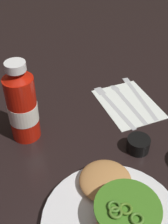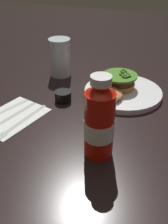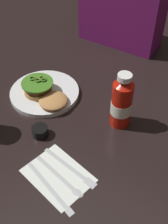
# 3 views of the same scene
# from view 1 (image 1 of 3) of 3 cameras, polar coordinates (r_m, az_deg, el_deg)

# --- Properties ---
(ground_plane) EXTENTS (3.00, 3.00, 0.00)m
(ground_plane) POSITION_cam_1_polar(r_m,az_deg,el_deg) (0.63, 1.16, -11.24)
(ground_plane) COLOR black
(dinner_plate) EXTENTS (0.26, 0.26, 0.02)m
(dinner_plate) POSITION_cam_1_polar(r_m,az_deg,el_deg) (0.56, 5.62, -20.86)
(dinner_plate) COLOR white
(dinner_plate) RESTS_ON ground_plane
(burger_sandwich) EXTENTS (0.19, 0.13, 0.05)m
(burger_sandwich) POSITION_cam_1_polar(r_m,az_deg,el_deg) (0.55, 6.71, -16.86)
(burger_sandwich) COLOR #BA8047
(burger_sandwich) RESTS_ON dinner_plate
(ketchup_bottle) EXTENTS (0.07, 0.07, 0.20)m
(ketchup_bottle) POSITION_cam_1_polar(r_m,az_deg,el_deg) (0.66, -12.03, 1.18)
(ketchup_bottle) COLOR red
(ketchup_bottle) RESTS_ON ground_plane
(condiment_cup) EXTENTS (0.05, 0.05, 0.03)m
(condiment_cup) POSITION_cam_1_polar(r_m,az_deg,el_deg) (0.67, 10.59, -6.25)
(condiment_cup) COLOR black
(condiment_cup) RESTS_ON ground_plane
(napkin) EXTENTS (0.21, 0.18, 0.00)m
(napkin) POSITION_cam_1_polar(r_m,az_deg,el_deg) (0.81, 8.65, 1.65)
(napkin) COLOR white
(napkin) RESTS_ON ground_plane
(butter_knife) EXTENTS (0.20, 0.08, 0.00)m
(butter_knife) POSITION_cam_1_polar(r_m,az_deg,el_deg) (0.84, 10.44, 3.54)
(butter_knife) COLOR silver
(butter_knife) RESTS_ON napkin
(spoon_utensil) EXTENTS (0.19, 0.06, 0.00)m
(spoon_utensil) POSITION_cam_1_polar(r_m,az_deg,el_deg) (0.82, 7.68, 3.00)
(spoon_utensil) COLOR silver
(spoon_utensil) RESTS_ON napkin
(fork_utensil) EXTENTS (0.20, 0.05, 0.00)m
(fork_utensil) POSITION_cam_1_polar(r_m,az_deg,el_deg) (0.80, 5.32, 1.91)
(fork_utensil) COLOR silver
(fork_utensil) RESTS_ON napkin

